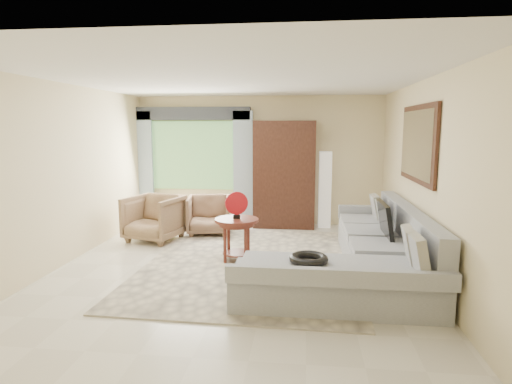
# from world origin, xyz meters

# --- Properties ---
(ground) EXTENTS (6.00, 6.00, 0.00)m
(ground) POSITION_xyz_m (0.00, 0.00, 0.00)
(ground) COLOR silver
(ground) RESTS_ON ground
(area_rug) EXTENTS (3.12, 4.09, 0.02)m
(area_rug) POSITION_xyz_m (0.20, 0.28, 0.01)
(area_rug) COLOR beige
(area_rug) RESTS_ON ground
(sectional_sofa) EXTENTS (2.30, 3.46, 0.90)m
(sectional_sofa) POSITION_xyz_m (1.78, -0.18, 0.28)
(sectional_sofa) COLOR #A9ACB2
(sectional_sofa) RESTS_ON ground
(tv_screen) EXTENTS (0.14, 0.74, 0.48)m
(tv_screen) POSITION_xyz_m (2.05, 0.20, 0.72)
(tv_screen) COLOR black
(tv_screen) RESTS_ON sectional_sofa
(garden_hose) EXTENTS (0.43, 0.43, 0.09)m
(garden_hose) POSITION_xyz_m (1.00, -1.14, 0.55)
(garden_hose) COLOR black
(garden_hose) RESTS_ON sectional_sofa
(coffee_table) EXTENTS (0.65, 0.65, 0.65)m
(coffee_table) POSITION_xyz_m (-0.04, 0.37, 0.34)
(coffee_table) COLOR #512015
(coffee_table) RESTS_ON ground
(red_disc) EXTENTS (0.32, 0.15, 0.34)m
(red_disc) POSITION_xyz_m (-0.04, 0.37, 0.88)
(red_disc) COLOR #B21118
(red_disc) RESTS_ON coffee_table
(armchair_left) EXTENTS (1.04, 1.06, 0.80)m
(armchair_left) POSITION_xyz_m (-1.67, 1.40, 0.40)
(armchair_left) COLOR #947B51
(armchair_left) RESTS_ON ground
(armchair_right) EXTENTS (0.88, 0.90, 0.72)m
(armchair_right) POSITION_xyz_m (-0.81, 1.95, 0.36)
(armchair_right) COLOR brown
(armchair_right) RESTS_ON ground
(potted_plant) EXTENTS (0.48, 0.42, 0.51)m
(potted_plant) POSITION_xyz_m (-1.93, 2.84, 0.26)
(potted_plant) COLOR #999999
(potted_plant) RESTS_ON ground
(armoire) EXTENTS (1.20, 0.55, 2.10)m
(armoire) POSITION_xyz_m (0.55, 2.72, 1.05)
(armoire) COLOR black
(armoire) RESTS_ON ground
(floor_lamp) EXTENTS (0.24, 0.24, 1.50)m
(floor_lamp) POSITION_xyz_m (1.35, 2.78, 0.75)
(floor_lamp) COLOR silver
(floor_lamp) RESTS_ON ground
(window) EXTENTS (1.80, 0.04, 1.40)m
(window) POSITION_xyz_m (-1.35, 2.97, 1.40)
(window) COLOR #669E59
(window) RESTS_ON wall_back
(curtain_left) EXTENTS (0.40, 0.08, 2.30)m
(curtain_left) POSITION_xyz_m (-2.40, 2.88, 1.15)
(curtain_left) COLOR #9EB7CC
(curtain_left) RESTS_ON ground
(curtain_right) EXTENTS (0.40, 0.08, 2.30)m
(curtain_right) POSITION_xyz_m (-0.30, 2.88, 1.15)
(curtain_right) COLOR #9EB7CC
(curtain_right) RESTS_ON ground
(valance) EXTENTS (2.40, 0.12, 0.26)m
(valance) POSITION_xyz_m (-1.35, 2.90, 2.25)
(valance) COLOR #1E232D
(valance) RESTS_ON wall_back
(wall_mirror) EXTENTS (0.05, 1.70, 1.05)m
(wall_mirror) POSITION_xyz_m (2.46, 0.35, 1.75)
(wall_mirror) COLOR black
(wall_mirror) RESTS_ON wall_right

